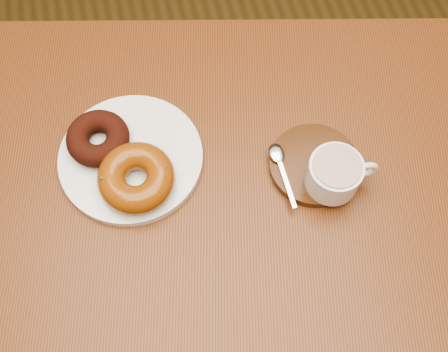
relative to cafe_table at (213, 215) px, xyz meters
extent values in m
plane|color=#4F3A18|center=(0.12, 0.27, -0.67)|extent=(6.00, 6.00, 0.00)
cube|color=brown|center=(0.00, 0.00, 0.11)|extent=(0.97, 0.80, 0.03)
cylinder|color=#472814|center=(-0.32, 0.35, -0.29)|extent=(0.05, 0.05, 0.76)
cylinder|color=#472814|center=(0.43, 0.19, -0.29)|extent=(0.05, 0.05, 0.76)
cylinder|color=white|center=(-0.11, 0.07, 0.13)|extent=(0.29, 0.29, 0.01)
torus|color=#34110A|center=(-0.15, 0.10, 0.16)|extent=(0.10, 0.10, 0.04)
torus|color=#89450F|center=(-0.11, 0.02, 0.16)|extent=(0.16, 0.16, 0.04)
cube|color=#4E311A|center=(-0.07, 0.02, 0.18)|extent=(0.01, 0.01, 0.00)
cube|color=#4E311A|center=(-0.07, 0.03, 0.18)|extent=(0.01, 0.01, 0.00)
cube|color=#4E311A|center=(-0.08, 0.05, 0.18)|extent=(0.01, 0.01, 0.00)
cube|color=#4E311A|center=(-0.10, 0.05, 0.18)|extent=(0.01, 0.01, 0.00)
cube|color=#4E311A|center=(-0.11, 0.05, 0.18)|extent=(0.01, 0.01, 0.00)
cube|color=#4E311A|center=(-0.13, 0.05, 0.18)|extent=(0.01, 0.01, 0.00)
cube|color=#4E311A|center=(-0.14, 0.04, 0.18)|extent=(0.01, 0.01, 0.00)
cube|color=#4E311A|center=(-0.14, 0.03, 0.18)|extent=(0.01, 0.01, 0.00)
cube|color=#4E311A|center=(-0.14, 0.01, 0.18)|extent=(0.01, 0.01, 0.00)
cube|color=#4E311A|center=(-0.14, 0.00, 0.18)|extent=(0.01, 0.01, 0.00)
cube|color=#4E311A|center=(-0.13, -0.01, 0.18)|extent=(0.01, 0.01, 0.00)
cube|color=#4E311A|center=(-0.11, -0.02, 0.18)|extent=(0.01, 0.01, 0.00)
cube|color=#4E311A|center=(-0.10, -0.02, 0.18)|extent=(0.01, 0.01, 0.00)
cube|color=#4E311A|center=(-0.08, -0.01, 0.18)|extent=(0.01, 0.01, 0.00)
cube|color=#4E311A|center=(-0.07, 0.00, 0.18)|extent=(0.01, 0.01, 0.00)
cylinder|color=#3A1B07|center=(0.16, -0.01, 0.13)|extent=(0.16, 0.16, 0.01)
cylinder|color=white|center=(0.17, -0.04, 0.17)|extent=(0.08, 0.08, 0.05)
cylinder|color=brown|center=(0.17, -0.04, 0.20)|extent=(0.07, 0.07, 0.00)
torus|color=white|center=(0.22, -0.05, 0.17)|extent=(0.04, 0.01, 0.04)
ellipsoid|color=silver|center=(0.11, 0.02, 0.15)|extent=(0.02, 0.03, 0.01)
cube|color=silver|center=(0.11, -0.03, 0.15)|extent=(0.01, 0.09, 0.00)
camera|label=1|loc=(-0.06, -0.35, 0.90)|focal=45.00mm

